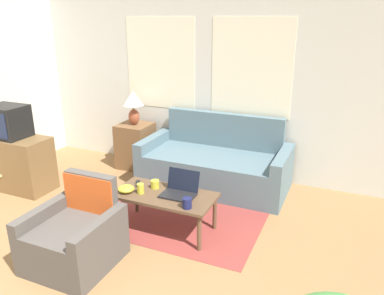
% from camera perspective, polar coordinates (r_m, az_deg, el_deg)
% --- Properties ---
extents(wall_back, '(6.45, 0.06, 2.60)m').
position_cam_1_polar(wall_back, '(5.36, 2.63, 9.76)').
color(wall_back, silver).
rests_on(wall_back, ground_plane).
extents(rug, '(1.95, 2.03, 0.01)m').
position_cam_1_polar(rug, '(4.68, -0.55, -8.59)').
color(rug, brown).
rests_on(rug, ground_plane).
extents(couch, '(1.96, 0.92, 0.94)m').
position_cam_1_polar(couch, '(5.11, 3.61, -2.69)').
color(couch, slate).
rests_on(couch, ground_plane).
extents(armchair, '(0.74, 0.74, 0.79)m').
position_cam_1_polar(armchair, '(3.73, -17.17, -12.92)').
color(armchair, '#514C47').
rests_on(armchair, ground_plane).
extents(tv_dresser, '(1.05, 0.48, 0.72)m').
position_cam_1_polar(tv_dresser, '(5.53, -25.48, -2.05)').
color(tv_dresser, brown).
rests_on(tv_dresser, ground_plane).
extents(television, '(0.49, 0.40, 0.41)m').
position_cam_1_polar(television, '(5.36, -26.35, 3.58)').
color(television, black).
rests_on(television, tv_dresser).
extents(side_table, '(0.47, 0.47, 0.67)m').
position_cam_1_polar(side_table, '(5.77, -8.61, 0.29)').
color(side_table, brown).
rests_on(side_table, ground_plane).
extents(table_lamp, '(0.31, 0.31, 0.50)m').
position_cam_1_polar(table_lamp, '(5.59, -8.94, 6.76)').
color(table_lamp, brown).
rests_on(table_lamp, side_table).
extents(coffee_table, '(1.08, 0.54, 0.42)m').
position_cam_1_polar(coffee_table, '(4.01, -4.22, -7.67)').
color(coffee_table, brown).
rests_on(coffee_table, ground_plane).
extents(laptop, '(0.35, 0.29, 0.24)m').
position_cam_1_polar(laptop, '(3.95, -1.86, -6.42)').
color(laptop, black).
rests_on(laptop, coffee_table).
extents(cup_navy, '(0.09, 0.09, 0.09)m').
position_cam_1_polar(cup_navy, '(4.11, -5.65, -5.58)').
color(cup_navy, gold).
rests_on(cup_navy, coffee_table).
extents(cup_yellow, '(0.07, 0.07, 0.11)m').
position_cam_1_polar(cup_yellow, '(4.01, -7.85, -6.23)').
color(cup_yellow, gold).
rests_on(cup_yellow, coffee_table).
extents(cup_white, '(0.09, 0.09, 0.10)m').
position_cam_1_polar(cup_white, '(3.68, -0.75, -8.47)').
color(cup_white, '#191E4C').
rests_on(cup_white, coffee_table).
extents(snack_bowl, '(0.17, 0.17, 0.07)m').
position_cam_1_polar(snack_bowl, '(4.07, -10.01, -6.22)').
color(snack_bowl, gold).
rests_on(snack_bowl, coffee_table).
extents(tv_remote, '(0.11, 0.15, 0.02)m').
position_cam_1_polar(tv_remote, '(4.24, -8.24, -5.45)').
color(tv_remote, black).
rests_on(tv_remote, coffee_table).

